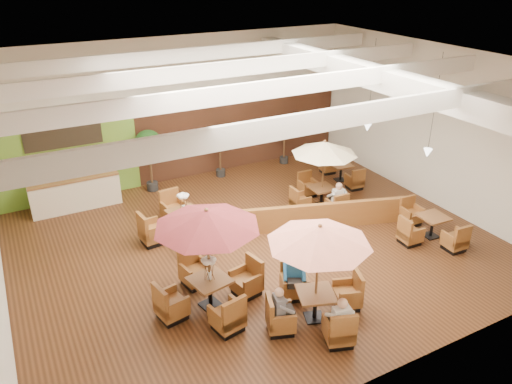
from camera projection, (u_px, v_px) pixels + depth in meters
room at (243, 119)px, 14.97m from camera, size 14.04×14.00×5.52m
service_counter at (75, 193)px, 17.39m from camera, size 3.00×0.75×1.18m
booth_divider at (314, 217)px, 16.15m from camera, size 6.00×2.10×0.87m
table_0 at (208, 242)px, 11.93m from camera, size 2.84×2.84×2.80m
table_1 at (318, 256)px, 11.51m from camera, size 2.75×2.75×2.66m
table_2 at (322, 159)px, 17.04m from camera, size 2.34×2.41×2.47m
table_3 at (176, 224)px, 15.62m from camera, size 1.97×2.88×1.62m
table_4 at (426, 229)px, 15.61m from camera, size 1.66×2.46×0.92m
table_5 at (341, 173)px, 19.66m from camera, size 0.86×2.37×0.87m
topiary_0 at (149, 146)px, 18.23m from camera, size 1.02×1.02×2.38m
topiary_1 at (220, 139)px, 19.53m from camera, size 0.91×0.91×2.11m
topiary_2 at (285, 129)px, 20.82m from camera, size 0.87×0.87×2.03m
diner_0 at (340, 316)px, 11.18m from camera, size 0.44×0.39×0.82m
diner_1 at (294, 272)px, 12.73m from camera, size 0.48×0.46×0.84m
diner_2 at (281, 305)px, 11.55m from camera, size 0.37×0.42×0.79m
diner_3 at (337, 196)px, 16.80m from camera, size 0.40×0.35×0.76m
diner_4 at (338, 196)px, 16.79m from camera, size 0.42×0.36×0.81m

